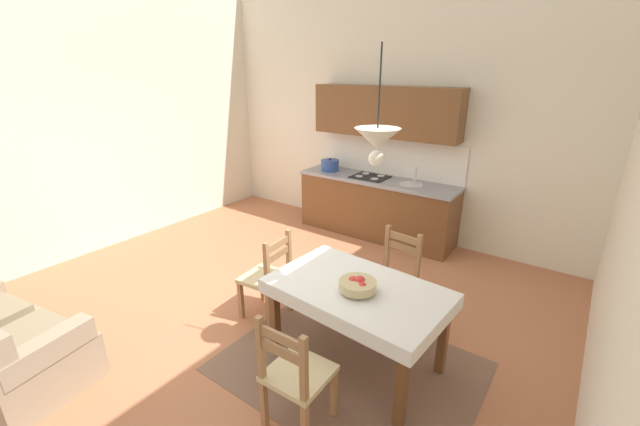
# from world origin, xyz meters

# --- Properties ---
(ground_plane) EXTENTS (6.39, 6.15, 0.10)m
(ground_plane) POSITION_xyz_m (0.00, 0.00, -0.05)
(ground_plane) COLOR #B7704C
(wall_back) EXTENTS (6.39, 0.12, 3.99)m
(wall_back) POSITION_xyz_m (0.00, 2.84, 2.00)
(wall_back) COLOR silver
(wall_back) RESTS_ON ground_plane
(wall_left) EXTENTS (0.12, 6.15, 3.99)m
(wall_left) POSITION_xyz_m (-2.95, 0.00, 2.00)
(wall_left) COLOR silver
(wall_left) RESTS_ON ground_plane
(area_rug) EXTENTS (2.10, 1.60, 0.01)m
(area_rug) POSITION_xyz_m (1.25, -0.22, 0.00)
(area_rug) COLOR brown
(area_rug) RESTS_ON ground_plane
(kitchen_cabinetry) EXTENTS (2.41, 0.63, 2.20)m
(kitchen_cabinetry) POSITION_xyz_m (0.04, 2.50, 0.86)
(kitchen_cabinetry) COLOR brown
(kitchen_cabinetry) RESTS_ON ground_plane
(dining_table) EXTENTS (1.50, 0.99, 0.75)m
(dining_table) POSITION_xyz_m (1.25, -0.12, 0.62)
(dining_table) COLOR brown
(dining_table) RESTS_ON ground_plane
(dining_chair_kitchen_side) EXTENTS (0.46, 0.46, 0.93)m
(dining_chair_kitchen_side) POSITION_xyz_m (1.20, 0.67, 0.44)
(dining_chair_kitchen_side) COLOR #D1BC89
(dining_chair_kitchen_side) RESTS_ON ground_plane
(dining_chair_tv_side) EXTENTS (0.45, 0.45, 0.93)m
(dining_chair_tv_side) POSITION_xyz_m (0.16, -0.05, 0.44)
(dining_chair_tv_side) COLOR #D1BC89
(dining_chair_tv_side) RESTS_ON ground_plane
(dining_chair_camera_side) EXTENTS (0.43, 0.43, 0.93)m
(dining_chair_camera_side) POSITION_xyz_m (1.24, -0.94, 0.44)
(dining_chair_camera_side) COLOR #D1BC89
(dining_chair_camera_side) RESTS_ON ground_plane
(fruit_bowl) EXTENTS (0.30, 0.30, 0.12)m
(fruit_bowl) POSITION_xyz_m (1.28, -0.19, 0.81)
(fruit_bowl) COLOR tan
(fruit_bowl) RESTS_ON dining_table
(pendant_lamp) EXTENTS (0.32, 0.32, 0.80)m
(pendant_lamp) POSITION_xyz_m (1.38, -0.16, 1.97)
(pendant_lamp) COLOR black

